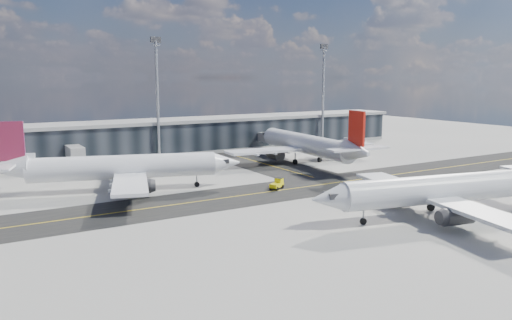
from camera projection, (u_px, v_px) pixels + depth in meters
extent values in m
plane|color=gray|center=(262.00, 199.00, 80.57)|extent=(300.00, 300.00, 0.00)
cube|color=black|center=(250.00, 194.00, 83.96)|extent=(180.00, 14.00, 0.02)
cube|color=black|center=(250.00, 160.00, 119.33)|extent=(14.00, 50.00, 0.02)
cube|color=yellow|center=(250.00, 194.00, 83.96)|extent=(180.00, 0.25, 0.01)
cube|color=yellow|center=(250.00, 160.00, 119.32)|extent=(0.25, 50.00, 0.01)
cube|color=black|center=(149.00, 139.00, 126.55)|extent=(150.00, 12.00, 8.00)
cube|color=gray|center=(149.00, 122.00, 125.83)|extent=(152.00, 13.00, 0.80)
cube|color=gray|center=(150.00, 153.00, 127.14)|extent=(150.00, 12.20, 0.80)
cube|color=gray|center=(74.00, 151.00, 109.76)|extent=(3.00, 10.00, 2.40)
cylinder|color=gray|center=(79.00, 165.00, 105.90)|extent=(0.60, 0.60, 2.40)
cube|color=gray|center=(266.00, 137.00, 134.99)|extent=(3.00, 10.00, 2.40)
cylinder|color=gray|center=(276.00, 148.00, 131.12)|extent=(0.60, 0.60, 2.40)
cylinder|color=gray|center=(158.00, 101.00, 118.99)|extent=(0.70, 0.70, 28.00)
cube|color=#2D2D30|center=(156.00, 40.00, 116.67)|extent=(2.50, 0.50, 1.40)
cylinder|color=gray|center=(323.00, 97.00, 144.21)|extent=(0.70, 0.70, 28.00)
cube|color=#2D2D30|center=(324.00, 47.00, 141.90)|extent=(2.50, 0.50, 1.40)
cylinder|color=white|center=(124.00, 167.00, 86.20)|extent=(31.26, 13.22, 4.19)
cone|color=white|center=(225.00, 163.00, 90.36)|extent=(6.23, 5.54, 4.19)
cone|color=white|center=(9.00, 168.00, 81.82)|extent=(7.23, 5.85, 4.19)
cube|color=white|center=(130.00, 173.00, 86.61)|extent=(15.45, 35.57, 0.52)
cylinder|color=#2D2D30|center=(137.00, 172.00, 93.07)|extent=(4.91, 3.59, 2.41)
cylinder|color=#2D2D30|center=(137.00, 186.00, 81.03)|extent=(4.91, 3.59, 2.41)
cube|color=silver|center=(136.00, 168.00, 92.93)|extent=(2.12, 1.01, 0.84)
cube|color=silver|center=(137.00, 181.00, 80.89)|extent=(2.12, 1.01, 0.84)
cube|color=#701D49|center=(10.00, 141.00, 81.22)|extent=(4.34, 1.74, 6.49)
cube|color=white|center=(8.00, 164.00, 81.71)|extent=(6.49, 12.87, 0.37)
cube|color=#2D2D30|center=(222.00, 161.00, 90.17)|extent=(2.68, 2.82, 0.73)
cylinder|color=gray|center=(197.00, 180.00, 89.61)|extent=(0.31, 0.31, 2.09)
cylinder|color=black|center=(197.00, 184.00, 89.74)|extent=(1.01, 0.63, 0.94)
cylinder|color=black|center=(119.00, 184.00, 89.55)|extent=(1.25, 0.84, 1.15)
cylinder|color=black|center=(118.00, 192.00, 83.53)|extent=(1.25, 0.84, 1.15)
cylinder|color=white|center=(305.00, 144.00, 114.70)|extent=(6.97, 33.28, 4.41)
cone|color=white|center=(268.00, 135.00, 131.26)|extent=(4.82, 5.83, 4.41)
cone|color=white|center=(358.00, 152.00, 97.54)|extent=(4.91, 6.93, 4.41)
cube|color=white|center=(303.00, 148.00, 115.85)|extent=(37.76, 8.41, 0.55)
cylinder|color=#2D2D30|center=(275.00, 154.00, 114.14)|extent=(2.89, 4.81, 2.53)
cylinder|color=#2D2D30|center=(324.00, 151.00, 119.91)|extent=(2.89, 4.81, 2.53)
cube|color=silver|center=(275.00, 151.00, 113.99)|extent=(0.61, 2.23, 0.88)
cube|color=silver|center=(324.00, 147.00, 119.76)|extent=(0.61, 2.23, 0.88)
cube|color=red|center=(357.00, 128.00, 97.27)|extent=(0.86, 4.65, 6.83)
cube|color=white|center=(358.00, 149.00, 97.43)|extent=(13.42, 4.11, 0.39)
cube|color=#2D2D30|center=(269.00, 134.00, 130.70)|extent=(2.59, 2.39, 0.77)
cylinder|color=gray|center=(278.00, 150.00, 126.89)|extent=(0.28, 0.28, 2.20)
cylinder|color=black|center=(278.00, 153.00, 127.03)|extent=(0.46, 1.02, 0.99)
cylinder|color=black|center=(295.00, 162.00, 112.90)|extent=(0.64, 1.25, 1.21)
cylinder|color=black|center=(320.00, 160.00, 115.78)|extent=(0.64, 1.25, 1.21)
cylinder|color=silver|center=(440.00, 189.00, 69.83)|extent=(30.32, 10.42, 4.02)
cone|color=silver|center=(330.00, 198.00, 64.53)|extent=(5.78, 5.01, 4.02)
cube|color=silver|center=(434.00, 197.00, 69.68)|extent=(12.27, 34.47, 0.50)
cylinder|color=#2D2D30|center=(457.00, 216.00, 63.90)|extent=(4.62, 3.17, 2.31)
cylinder|color=#2D2D30|center=(402.00, 195.00, 75.20)|extent=(4.62, 3.17, 2.31)
cube|color=silver|center=(457.00, 210.00, 63.77)|extent=(2.05, 0.83, 0.80)
cube|color=silver|center=(402.00, 190.00, 75.07)|extent=(2.05, 0.83, 0.80)
cube|color=#2D2D30|center=(334.00, 195.00, 64.62)|extent=(2.44, 2.59, 0.70)
cylinder|color=gray|center=(363.00, 216.00, 66.55)|extent=(0.29, 0.29, 2.01)
cylinder|color=black|center=(363.00, 221.00, 66.67)|extent=(0.96, 0.54, 0.90)
cylinder|color=black|center=(459.00, 218.00, 67.88)|extent=(1.19, 0.73, 1.11)
cylinder|color=black|center=(431.00, 207.00, 73.53)|extent=(1.19, 0.73, 1.11)
cube|color=#FFEB0D|center=(277.00, 185.00, 87.85)|extent=(3.25, 2.61, 0.69)
cube|color=#FFEB0D|center=(279.00, 181.00, 88.50)|extent=(1.56, 1.64, 0.88)
cube|color=black|center=(279.00, 179.00, 88.44)|extent=(1.45, 1.55, 0.25)
cylinder|color=black|center=(276.00, 186.00, 89.07)|extent=(0.72, 0.54, 0.69)
cylinder|color=black|center=(282.00, 187.00, 88.43)|extent=(0.72, 0.54, 0.69)
cylinder|color=black|center=(271.00, 188.00, 87.40)|extent=(0.72, 0.54, 0.69)
cylinder|color=black|center=(277.00, 189.00, 86.76)|extent=(0.72, 0.54, 0.69)
imported|color=white|center=(198.00, 162.00, 111.88)|extent=(2.83, 5.81, 1.59)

